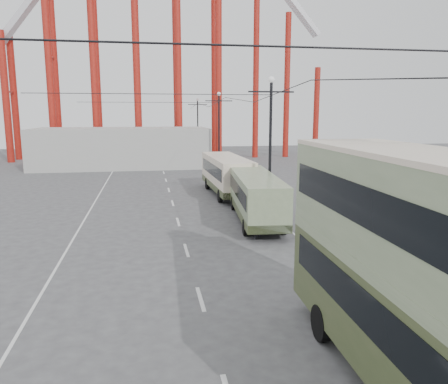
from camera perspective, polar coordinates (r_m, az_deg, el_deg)
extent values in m
plane|color=#454547|center=(13.51, 3.60, -20.28)|extent=(160.00, 160.00, 0.00)
cube|color=silver|center=(31.12, -6.41, -2.55)|extent=(0.15, 82.00, 0.01)
cube|color=silver|center=(33.07, 4.62, -1.76)|extent=(0.12, 120.00, 0.01)
cube|color=silver|center=(32.32, -17.21, -2.47)|extent=(0.12, 120.00, 0.01)
cylinder|color=black|center=(30.57, 6.05, 5.75)|extent=(0.20, 0.20, 9.00)
cylinder|color=black|center=(31.19, 5.90, -2.05)|extent=(0.44, 0.44, 0.50)
cube|color=black|center=(30.51, 6.18, 12.88)|extent=(3.20, 0.10, 0.10)
sphere|color=white|center=(30.56, 6.21, 14.38)|extent=(0.44, 0.44, 0.44)
cylinder|color=black|center=(52.04, -0.66, 7.63)|extent=(0.20, 0.20, 9.00)
cylinder|color=black|center=(52.40, -0.65, 2.98)|extent=(0.44, 0.44, 0.50)
cube|color=black|center=(52.00, -0.67, 11.82)|extent=(3.20, 0.10, 0.10)
sphere|color=white|center=(52.03, -0.67, 12.70)|extent=(0.44, 0.44, 0.44)
cylinder|color=black|center=(73.82, -3.45, 8.38)|extent=(0.20, 0.20, 9.00)
cylinder|color=black|center=(74.08, -3.41, 5.09)|extent=(0.44, 0.44, 0.50)
cube|color=black|center=(73.79, -3.48, 11.33)|extent=(3.20, 0.10, 0.10)
sphere|color=white|center=(73.81, -3.48, 11.95)|extent=(0.44, 0.44, 0.44)
cylinder|color=maroon|center=(69.06, -26.61, 10.95)|extent=(1.00, 1.00, 18.00)
cylinder|color=maroon|center=(72.91, -25.71, 10.92)|extent=(1.00, 1.00, 18.00)
cylinder|color=maroon|center=(67.93, -21.90, 15.13)|extent=(1.00, 1.00, 27.00)
cylinder|color=maroon|center=(71.84, -21.23, 14.86)|extent=(1.00, 1.00, 27.00)
cylinder|color=maroon|center=(67.62, -16.89, 19.29)|extent=(1.00, 1.00, 36.00)
cylinder|color=maroon|center=(71.54, -16.50, 18.79)|extent=(1.00, 1.00, 36.00)
cylinder|color=maroon|center=(68.13, -11.65, 23.30)|extent=(1.00, 1.00, 45.00)
cylinder|color=maroon|center=(72.03, -11.56, 22.57)|extent=(1.00, 1.00, 45.00)
cylinder|color=maroon|center=(69.84, 4.22, 16.90)|extent=(0.90, 0.90, 30.00)
cylinder|color=maroon|center=(70.86, 8.21, 13.48)|extent=(0.90, 0.90, 22.00)
cylinder|color=maroon|center=(72.44, 11.95, 10.12)|extent=(0.90, 0.90, 14.00)
cube|color=#A2A29D|center=(58.55, -13.12, 5.69)|extent=(22.00, 10.00, 5.00)
cube|color=#374424|center=(11.68, 24.62, -16.15)|extent=(3.13, 11.25, 2.46)
cube|color=black|center=(11.48, 24.81, -13.89)|extent=(3.10, 9.02, 1.01)
cube|color=gray|center=(11.16, 25.16, -9.68)|extent=(3.15, 11.25, 0.34)
cube|color=gray|center=(10.78, 25.72, -2.67)|extent=(3.13, 11.25, 2.46)
cube|color=black|center=(10.76, 25.76, -2.09)|extent=(3.15, 10.58, 0.95)
cube|color=beige|center=(10.59, 26.26, 4.19)|extent=(3.15, 11.25, 0.13)
cylinder|color=black|center=(14.20, 12.63, -16.35)|extent=(0.35, 1.13, 1.12)
cylinder|color=black|center=(15.23, 21.86, -14.97)|extent=(0.35, 1.13, 1.12)
cube|color=gray|center=(28.21, 4.10, -0.37)|extent=(3.35, 10.73, 2.30)
cube|color=black|center=(28.14, 4.11, 0.40)|extent=(3.29, 9.58, 0.91)
cube|color=#374424|center=(28.39, 4.08, -2.18)|extent=(3.38, 10.73, 0.48)
cube|color=gray|center=(28.01, 4.13, 2.10)|extent=(3.37, 10.73, 0.15)
cylinder|color=black|center=(31.19, 1.27, -1.57)|extent=(0.36, 0.98, 0.96)
cylinder|color=black|center=(31.49, 5.20, -1.50)|extent=(0.36, 0.98, 0.96)
cylinder|color=black|center=(25.07, 2.78, -4.51)|extent=(0.36, 0.98, 0.96)
cylinder|color=black|center=(25.44, 7.64, -4.38)|extent=(0.36, 0.98, 0.96)
cube|color=beige|center=(37.18, 0.32, 2.45)|extent=(2.86, 10.47, 2.50)
cube|color=black|center=(37.13, 0.32, 3.08)|extent=(2.87, 9.22, 0.99)
cube|color=#374424|center=(37.33, 0.32, 0.94)|extent=(2.89, 10.47, 0.52)
cube|color=beige|center=(37.03, 0.32, 4.49)|extent=(2.88, 10.47, 0.17)
cylinder|color=black|center=(39.80, -2.13, 1.06)|extent=(0.32, 1.05, 1.04)
cylinder|color=black|center=(40.23, 1.18, 1.17)|extent=(0.32, 1.05, 1.04)
cylinder|color=black|center=(34.14, -0.56, -0.47)|extent=(0.32, 1.05, 1.04)
cylinder|color=black|center=(34.65, 3.27, -0.32)|extent=(0.32, 1.05, 1.04)
imported|color=black|center=(24.30, 4.37, -3.79)|extent=(0.86, 0.80, 1.97)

